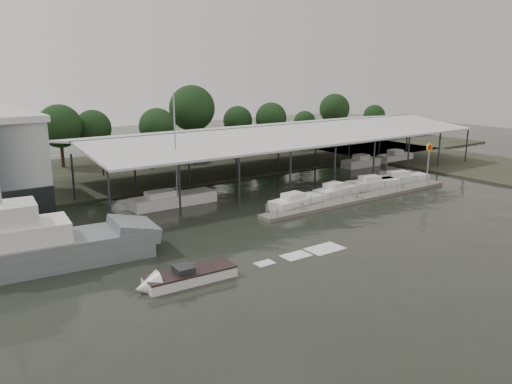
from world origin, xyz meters
TOP-DOWN VIEW (x-y plane):
  - ground at (0.00, 0.00)m, footprint 200.00×200.00m
  - land_strip_far at (0.00, 42.00)m, footprint 140.00×30.00m
  - land_strip_east at (45.00, 10.00)m, footprint 20.00×60.00m
  - covered_boat_shed at (17.00, 28.00)m, footprint 58.24×24.00m
  - floating_dock at (15.00, 10.00)m, footprint 28.00×2.00m
  - shell_fuel_sign at (27.00, 9.99)m, footprint 1.10×0.18m
  - distant_commercial_buildings at (59.03, 44.69)m, footprint 22.00×8.00m
  - grey_trawler at (-20.60, 10.41)m, footprint 19.62×6.45m
  - white_sailboat at (-3.68, 20.53)m, footprint 9.57×2.71m
  - speedboat_underway at (-12.40, 1.40)m, footprint 18.22×3.18m
  - moored_cruiser_0 at (6.82, 11.95)m, footprint 6.75×2.87m
  - moored_cruiser_1 at (13.89, 13.00)m, footprint 6.56×3.06m
  - moored_cruiser_2 at (20.31, 13.19)m, footprint 7.22×3.52m
  - moored_cruiser_3 at (25.62, 13.04)m, footprint 7.96×3.79m
  - horizon_tree_line at (19.66, 48.60)m, footprint 71.33×11.48m

SIDE VIEW (x-z plane):
  - ground at x=0.00m, z-range 0.00..0.00m
  - land_strip_far at x=0.00m, z-range -0.05..0.25m
  - land_strip_east at x=45.00m, z-range -0.05..0.25m
  - floating_dock at x=15.00m, z-range -0.50..0.90m
  - speedboat_underway at x=-12.40m, z-range -0.61..1.39m
  - moored_cruiser_2 at x=20.31m, z-range -0.24..1.46m
  - moored_cruiser_0 at x=6.82m, z-range -0.24..1.46m
  - moored_cruiser_1 at x=13.89m, z-range -0.24..1.46m
  - moored_cruiser_3 at x=25.62m, z-range -0.24..1.46m
  - white_sailboat at x=-3.68m, z-range -5.55..6.84m
  - grey_trawler at x=-20.60m, z-range -2.84..6.00m
  - distant_commercial_buildings at x=59.03m, z-range -0.16..3.84m
  - shell_fuel_sign at x=27.00m, z-range 1.15..6.70m
  - covered_boat_shed at x=17.00m, z-range 2.65..9.61m
  - horizon_tree_line at x=19.66m, z-range 0.36..12.33m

